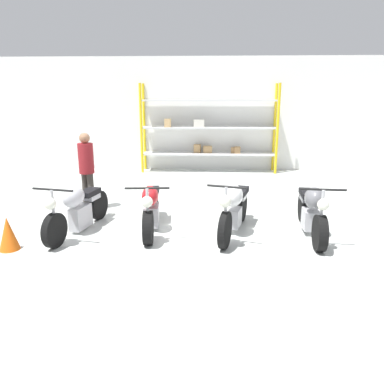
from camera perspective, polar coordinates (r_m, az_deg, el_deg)
ground_plane at (r=6.66m, az=-0.15°, el=-6.71°), size 30.00×30.00×0.00m
back_wall at (r=12.41m, az=1.21°, el=11.72°), size 30.00×0.08×3.60m
shelving_rack at (r=12.07m, az=2.43°, el=9.52°), size 4.32×0.63×2.77m
motorcycle_silver at (r=7.03m, az=-17.01°, el=-2.40°), size 0.77×2.05×0.98m
motorcycle_red at (r=6.89m, az=-6.27°, el=-2.43°), size 0.73×1.98×0.97m
motorcycle_white at (r=6.66m, az=6.46°, el=-2.25°), size 0.82×2.00×1.03m
motorcycle_grey at (r=6.93m, az=17.79°, el=-2.67°), size 0.71×2.04×1.01m
person_browsing at (r=8.26m, az=-15.79°, el=3.95°), size 0.44×0.44×1.66m
traffic_cone at (r=6.68m, az=-26.23°, el=-5.69°), size 0.32×0.32×0.55m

